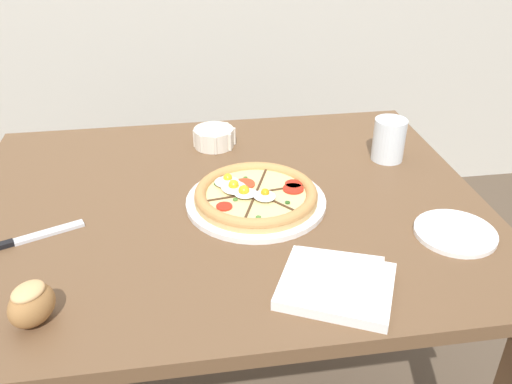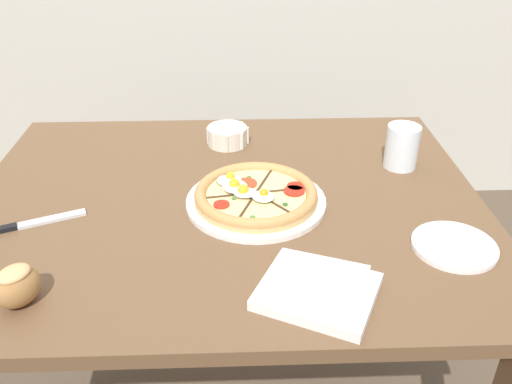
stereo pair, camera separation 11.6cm
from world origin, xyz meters
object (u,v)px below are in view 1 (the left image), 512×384
object	(u,v)px
bread_piece_near	(31,304)
water_glass	(389,142)
pizza	(255,196)
side_saucer	(455,233)
napkin_folded	(336,283)
dining_table	(227,241)
knife_main	(22,240)
ramekin_bowl	(215,137)

from	to	relation	value
bread_piece_near	water_glass	distance (m)	0.89
pizza	side_saucer	world-z (taller)	pizza
water_glass	side_saucer	bearing A→B (deg)	-87.36
side_saucer	water_glass	bearing A→B (deg)	92.64
napkin_folded	side_saucer	world-z (taller)	napkin_folded
dining_table	water_glass	distance (m)	0.47
dining_table	knife_main	bearing A→B (deg)	-167.09
napkin_folded	water_glass	distance (m)	0.54
dining_table	napkin_folded	size ratio (longest dim) A/B	4.72
ramekin_bowl	knife_main	size ratio (longest dim) A/B	0.50
ramekin_bowl	bread_piece_near	xyz separation A→B (m)	(-0.34, -0.61, 0.01)
pizza	side_saucer	size ratio (longest dim) A/B	1.88
dining_table	pizza	size ratio (longest dim) A/B	3.72
dining_table	ramekin_bowl	bearing A→B (deg)	89.64
pizza	knife_main	distance (m)	0.48
dining_table	ramekin_bowl	world-z (taller)	ramekin_bowl
knife_main	bread_piece_near	bearing A→B (deg)	-95.73
bread_piece_near	knife_main	distance (m)	0.24
knife_main	pizza	bearing A→B (deg)	-13.90
ramekin_bowl	side_saucer	xyz separation A→B (m)	(0.44, -0.48, -0.02)
pizza	napkin_folded	bearing A→B (deg)	-72.69
water_glass	pizza	bearing A→B (deg)	-155.50
napkin_folded	pizza	bearing A→B (deg)	107.31
dining_table	napkin_folded	distance (m)	0.38
bread_piece_near	side_saucer	distance (m)	0.79
dining_table	ramekin_bowl	distance (m)	0.31
pizza	knife_main	world-z (taller)	pizza
napkin_folded	knife_main	bearing A→B (deg)	157.71
ramekin_bowl	water_glass	xyz separation A→B (m)	(0.42, -0.14, 0.02)
dining_table	ramekin_bowl	xyz separation A→B (m)	(0.00, 0.28, 0.13)
dining_table	knife_main	xyz separation A→B (m)	(-0.41, -0.09, 0.11)
napkin_folded	water_glass	size ratio (longest dim) A/B	2.27
bread_piece_near	knife_main	xyz separation A→B (m)	(-0.07, 0.23, -0.03)
pizza	ramekin_bowl	world-z (taller)	pizza
dining_table	napkin_folded	xyz separation A→B (m)	(0.16, -0.32, 0.12)
bread_piece_near	dining_table	bearing A→B (deg)	43.80
pizza	water_glass	size ratio (longest dim) A/B	2.87
water_glass	ramekin_bowl	bearing A→B (deg)	161.47
ramekin_bowl	pizza	bearing A→B (deg)	-78.48
pizza	napkin_folded	world-z (taller)	pizza
knife_main	water_glass	world-z (taller)	water_glass
bread_piece_near	side_saucer	xyz separation A→B (m)	(0.78, 0.13, -0.03)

